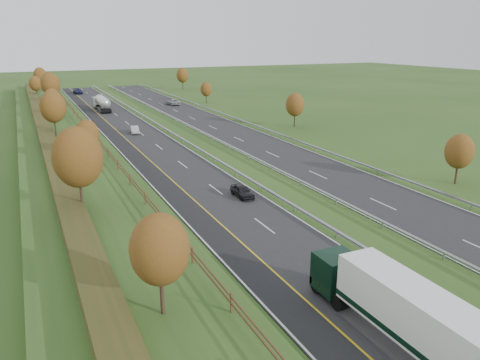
# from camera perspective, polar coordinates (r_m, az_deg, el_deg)

# --- Properties ---
(ground) EXTENTS (400.00, 400.00, 0.00)m
(ground) POSITION_cam_1_polar(r_m,az_deg,el_deg) (74.03, -3.98, 3.90)
(ground) COLOR #294819
(ground) RESTS_ON ground
(near_carriageway) EXTENTS (10.50, 200.00, 0.04)m
(near_carriageway) POSITION_cam_1_polar(r_m,az_deg,el_deg) (76.37, -10.96, 4.05)
(near_carriageway) COLOR black
(near_carriageway) RESTS_ON ground
(far_carriageway) EXTENTS (10.50, 200.00, 0.04)m
(far_carriageway) POSITION_cam_1_polar(r_m,az_deg,el_deg) (81.78, 0.33, 5.21)
(far_carriageway) COLOR black
(far_carriageway) RESTS_ON ground
(hard_shoulder) EXTENTS (3.00, 200.00, 0.04)m
(hard_shoulder) POSITION_cam_1_polar(r_m,az_deg,el_deg) (75.58, -13.72, 3.74)
(hard_shoulder) COLOR black
(hard_shoulder) RESTS_ON ground
(lane_markings) EXTENTS (26.75, 200.00, 0.01)m
(lane_markings) POSITION_cam_1_polar(r_m,az_deg,el_deg) (77.98, -6.38, 4.54)
(lane_markings) COLOR silver
(lane_markings) RESTS_ON near_carriageway
(embankment_left) EXTENTS (12.00, 200.00, 2.00)m
(embankment_left) POSITION_cam_1_polar(r_m,az_deg,el_deg) (74.22, -20.78, 3.65)
(embankment_left) COLOR #294819
(embankment_left) RESTS_ON ground
(hedge_left) EXTENTS (2.20, 180.00, 1.10)m
(hedge_left) POSITION_cam_1_polar(r_m,az_deg,el_deg) (73.81, -22.45, 4.64)
(hedge_left) COLOR #323716
(hedge_left) RESTS_ON embankment_left
(fence_left) EXTENTS (0.12, 189.06, 1.20)m
(fence_left) POSITION_cam_1_polar(r_m,az_deg,el_deg) (73.90, -17.41, 5.30)
(fence_left) COLOR #422B19
(fence_left) RESTS_ON embankment_left
(median_barrier_near) EXTENTS (0.32, 200.00, 0.71)m
(median_barrier_near) POSITION_cam_1_polar(r_m,az_deg,el_deg) (77.76, -6.91, 4.92)
(median_barrier_near) COLOR gray
(median_barrier_near) RESTS_ON ground
(median_barrier_far) EXTENTS (0.32, 200.00, 0.71)m
(median_barrier_far) POSITION_cam_1_polar(r_m,az_deg,el_deg) (79.44, -3.40, 5.27)
(median_barrier_far) COLOR gray
(median_barrier_far) RESTS_ON ground
(outer_barrier_far) EXTENTS (0.32, 200.00, 0.71)m
(outer_barrier_far) POSITION_cam_1_polar(r_m,az_deg,el_deg) (84.25, 3.92, 5.93)
(outer_barrier_far) COLOR gray
(outer_barrier_far) RESTS_ON ground
(trees_left) EXTENTS (6.64, 164.30, 7.66)m
(trees_left) POSITION_cam_1_polar(r_m,az_deg,el_deg) (69.97, -20.70, 7.40)
(trees_left) COLOR #2D2116
(trees_left) RESTS_ON embankment_left
(trees_far) EXTENTS (8.45, 118.60, 7.12)m
(trees_far) POSITION_cam_1_polar(r_m,az_deg,el_deg) (112.84, 0.11, 10.64)
(trees_far) COLOR #2D2116
(trees_far) RESTS_ON ground
(box_lorry) EXTENTS (2.58, 16.28, 4.06)m
(box_lorry) POSITION_cam_1_polar(r_m,az_deg,el_deg) (27.45, 20.90, -15.82)
(box_lorry) COLOR black
(box_lorry) RESTS_ON near_carriageway
(road_tanker) EXTENTS (2.40, 11.22, 3.46)m
(road_tanker) POSITION_cam_1_polar(r_m,az_deg,el_deg) (117.10, -16.47, 9.01)
(road_tanker) COLOR silver
(road_tanker) RESTS_ON near_carriageway
(car_dark_near) EXTENTS (1.54, 3.82, 1.30)m
(car_dark_near) POSITION_cam_1_polar(r_m,az_deg,el_deg) (50.88, 0.28, -1.36)
(car_dark_near) COLOR black
(car_dark_near) RESTS_ON near_carriageway
(car_silver_mid) EXTENTS (1.89, 4.10, 1.30)m
(car_silver_mid) POSITION_cam_1_polar(r_m,az_deg,el_deg) (87.34, -12.72, 6.00)
(car_silver_mid) COLOR #A7A6AB
(car_silver_mid) RESTS_ON near_carriageway
(car_small_far) EXTENTS (2.63, 5.45, 1.53)m
(car_small_far) POSITION_cam_1_polar(r_m,az_deg,el_deg) (155.33, -19.18, 10.18)
(car_small_far) COLOR #14163F
(car_small_far) RESTS_ON near_carriageway
(car_oncoming) EXTENTS (2.84, 5.52, 1.49)m
(car_oncoming) POSITION_cam_1_polar(r_m,az_deg,el_deg) (123.58, -8.21, 9.41)
(car_oncoming) COLOR #9FA0A4
(car_oncoming) RESTS_ON far_carriageway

